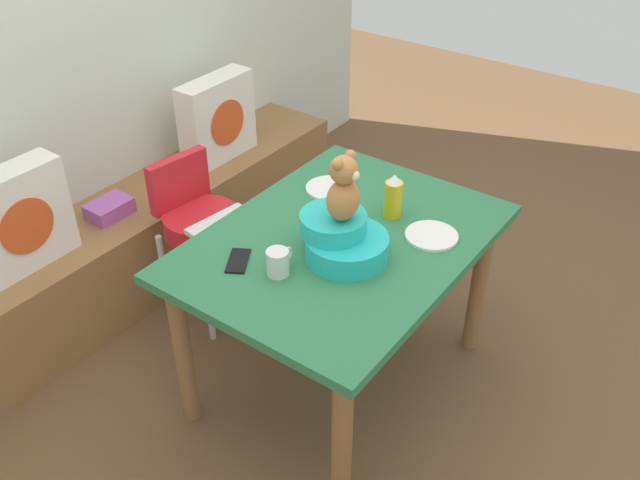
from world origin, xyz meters
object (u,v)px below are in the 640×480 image
(dinner_plate_near, at_px, (432,236))
(coffee_mug, at_px, (278,262))
(pillow_floral_left, at_px, (16,220))
(cell_phone, at_px, (238,261))
(infant_seat_teal, at_px, (342,239))
(dining_table, at_px, (341,261))
(ketchup_bottle, at_px, (393,197))
(book_stack, at_px, (110,209))
(teddy_bear, at_px, (343,189))
(dinner_plate_far, at_px, (330,188))
(highchair, at_px, (200,220))
(pillow_floral_right, at_px, (217,119))

(dinner_plate_near, bearing_deg, coffee_mug, 147.39)
(pillow_floral_left, distance_m, cell_phone, 1.01)
(infant_seat_teal, height_order, cell_phone, infant_seat_teal)
(dining_table, bearing_deg, ketchup_bottle, -16.57)
(pillow_floral_left, xyz_separation_m, book_stack, (0.46, 0.02, -0.18))
(teddy_bear, height_order, coffee_mug, teddy_bear)
(dinner_plate_far, bearing_deg, infant_seat_teal, -139.30)
(teddy_bear, height_order, dinner_plate_near, teddy_bear)
(coffee_mug, bearing_deg, dinner_plate_near, -32.61)
(highchair, relative_size, cell_phone, 5.49)
(pillow_floral_left, relative_size, teddy_bear, 1.76)
(coffee_mug, distance_m, cell_phone, 0.17)
(pillow_floral_left, bearing_deg, dinner_plate_far, -47.63)
(infant_seat_teal, relative_size, teddy_bear, 1.32)
(ketchup_bottle, bearing_deg, book_stack, 106.79)
(dinner_plate_far, bearing_deg, pillow_floral_right, 70.97)
(dining_table, bearing_deg, pillow_floral_left, 116.74)
(pillow_floral_right, height_order, dinner_plate_near, pillow_floral_right)
(highchair, distance_m, dinner_plate_near, 1.08)
(book_stack, xyz_separation_m, cell_phone, (-0.20, -0.99, 0.25))
(infant_seat_teal, xyz_separation_m, dinner_plate_far, (0.36, 0.31, -0.07))
(teddy_bear, bearing_deg, dining_table, 35.13)
(pillow_floral_right, height_order, coffee_mug, pillow_floral_right)
(highchair, bearing_deg, cell_phone, -121.96)
(highchair, bearing_deg, infant_seat_teal, -96.74)
(pillow_floral_right, distance_m, coffee_mug, 1.45)
(cell_phone, bearing_deg, ketchup_bottle, -147.14)
(teddy_bear, bearing_deg, cell_phone, 131.65)
(ketchup_bottle, distance_m, cell_phone, 0.66)
(dinner_plate_near, bearing_deg, book_stack, 103.14)
(dinner_plate_near, bearing_deg, dinner_plate_far, 83.16)
(ketchup_bottle, relative_size, cell_phone, 1.28)
(teddy_bear, bearing_deg, ketchup_bottle, -1.42)
(dinner_plate_near, bearing_deg, pillow_floral_left, 118.79)
(dining_table, xyz_separation_m, highchair, (0.01, 0.77, -0.11))
(pillow_floral_left, relative_size, dining_table, 0.36)
(pillow_floral_left, bearing_deg, pillow_floral_right, 0.00)
(dining_table, distance_m, teddy_bear, 0.40)
(coffee_mug, bearing_deg, teddy_bear, -29.16)
(coffee_mug, bearing_deg, dinner_plate_far, 18.08)
(pillow_floral_left, bearing_deg, cell_phone, -75.12)
(coffee_mug, distance_m, dinner_plate_far, 0.60)
(infant_seat_teal, xyz_separation_m, cell_phone, (-0.25, 0.28, -0.07))
(pillow_floral_right, bearing_deg, infant_seat_teal, -118.58)
(pillow_floral_left, relative_size, book_stack, 2.20)
(ketchup_bottle, xyz_separation_m, dinner_plate_far, (0.02, 0.31, -0.08))
(pillow_floral_right, relative_size, book_stack, 2.20)
(ketchup_bottle, bearing_deg, coffee_mug, 166.88)
(book_stack, bearing_deg, dinner_plate_near, -76.86)
(teddy_bear, xyz_separation_m, cell_phone, (-0.25, 0.28, -0.27))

